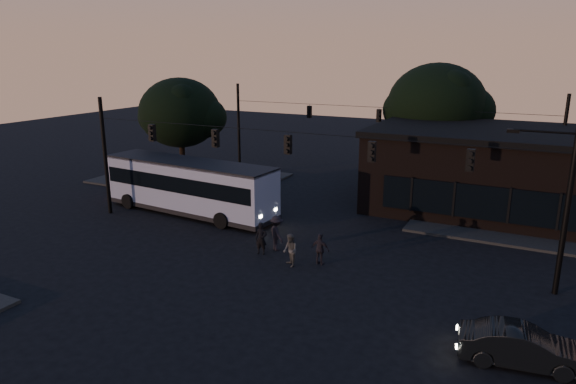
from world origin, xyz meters
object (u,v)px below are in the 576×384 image
at_px(pedestrian_d, 277,233).
at_px(building, 492,170).
at_px(car, 523,347).
at_px(pedestrian_b, 290,250).
at_px(bus, 189,184).
at_px(pedestrian_c, 320,249).
at_px(pedestrian_a, 261,239).

bearing_deg(pedestrian_d, building, -87.46).
distance_m(car, pedestrian_b, 11.31).
bearing_deg(pedestrian_b, bus, -162.16).
xyz_separation_m(car, pedestrian_c, (-9.35, 4.77, 0.13)).
bearing_deg(pedestrian_a, bus, 143.35).
bearing_deg(building, pedestrian_b, -117.86).
distance_m(pedestrian_c, pedestrian_d, 2.92).
xyz_separation_m(bus, pedestrian_b, (9.67, -4.83, -1.13)).
relative_size(building, pedestrian_a, 9.06).
relative_size(pedestrian_a, pedestrian_b, 1.04).
distance_m(car, pedestrian_d, 13.37).
xyz_separation_m(pedestrian_c, pedestrian_d, (-2.82, 0.76, 0.14)).
height_order(pedestrian_b, pedestrian_d, pedestrian_d).
distance_m(bus, pedestrian_b, 10.87).
xyz_separation_m(pedestrian_a, pedestrian_c, (3.27, 0.12, -0.05)).
xyz_separation_m(bus, pedestrian_a, (7.65, -4.12, -1.09)).
relative_size(car, pedestrian_b, 2.49).
xyz_separation_m(building, pedestrian_c, (-6.40, -13.63, -1.91)).
distance_m(building, pedestrian_d, 15.93).
height_order(pedestrian_c, pedestrian_d, pedestrian_d).
xyz_separation_m(pedestrian_a, pedestrian_d, (0.45, 0.88, 0.09)).
height_order(car, pedestrian_b, pedestrian_b).
bearing_deg(building, car, -80.88).
bearing_deg(building, bus, -150.92).
height_order(building, pedestrian_c, building).
height_order(car, pedestrian_a, pedestrian_a).
xyz_separation_m(building, pedestrian_b, (-7.64, -14.46, -1.89)).
distance_m(building, pedestrian_b, 16.46).
height_order(bus, pedestrian_c, bus).
bearing_deg(pedestrian_a, car, -28.55).
relative_size(building, pedestrian_c, 9.60).
bearing_deg(pedestrian_a, pedestrian_b, -27.57).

